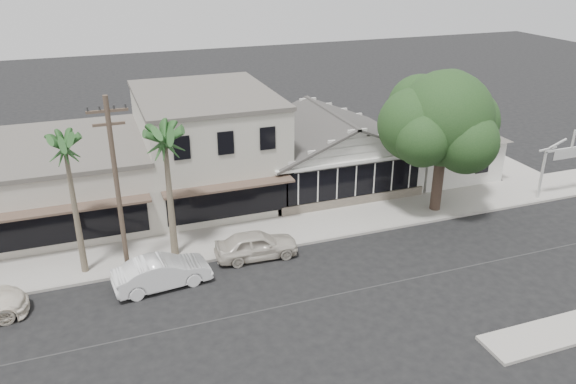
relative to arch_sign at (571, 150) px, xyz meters
name	(u,v)px	position (x,y,z in m)	size (l,w,h in m)	color
ground	(338,294)	(-18.40, -5.30, -3.16)	(140.00, 140.00, 0.00)	black
sidewalk_north	(145,254)	(-26.40, 1.45, -3.08)	(90.00, 3.50, 0.15)	#9E9991
corner_shop	(329,147)	(-13.40, 7.17, -0.54)	(10.40, 8.60, 5.10)	white
side_cottage	(441,153)	(-5.20, 6.20, -1.66)	(6.00, 6.00, 3.00)	white
arch_sign	(571,150)	(0.00, 0.00, 0.00)	(4.12, 0.12, 3.95)	white
row_building_near	(208,147)	(-21.40, 8.20, 0.09)	(8.00, 10.00, 6.50)	beige
row_building_midnear	(59,182)	(-30.40, 8.20, -1.06)	(10.00, 10.00, 4.20)	#B4AEA2
utility_pole	(117,185)	(-27.40, -0.10, 1.63)	(1.80, 0.24, 9.00)	brown
car_0	(256,245)	(-20.94, -0.71, -2.43)	(1.73, 4.29, 1.46)	beige
car_1	(162,272)	(-25.94, -1.79, -2.41)	(1.59, 4.56, 1.50)	white
shade_tree	(441,120)	(-9.08, 1.20, 2.52)	(7.78, 7.03, 8.63)	#4A372D
palm_east	(164,138)	(-24.93, 0.82, 3.35)	(3.41, 3.41, 7.67)	#726651
palm_mid	(65,148)	(-29.40, 0.67, 3.44)	(2.78, 2.78, 7.68)	#726651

